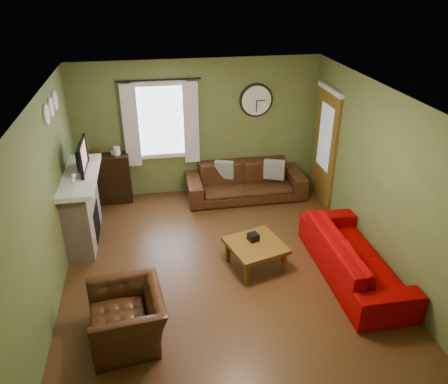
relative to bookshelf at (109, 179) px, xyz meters
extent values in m
cube|color=#4A2C15|center=(1.75, -2.41, -0.47)|extent=(4.60, 5.20, 0.00)
cube|color=white|center=(1.75, -2.41, 2.13)|extent=(4.60, 5.20, 0.00)
cube|color=#5B6833|center=(-0.55, -2.41, 0.83)|extent=(0.00, 5.20, 2.60)
cube|color=#5B6833|center=(4.05, -2.41, 0.83)|extent=(0.00, 5.20, 2.60)
cube|color=#5B6833|center=(1.75, 0.19, 0.83)|extent=(4.60, 0.00, 2.60)
cube|color=#5B6833|center=(1.75, -5.01, 0.83)|extent=(4.60, 0.00, 2.60)
cube|color=tan|center=(-0.35, -1.26, 0.08)|extent=(0.40, 1.40, 1.10)
cube|color=black|center=(-0.16, -1.26, -0.17)|extent=(0.04, 0.60, 0.55)
cube|color=white|center=(-0.32, -1.26, 0.67)|extent=(0.58, 1.60, 0.08)
imported|color=black|center=(-0.30, -1.11, 0.88)|extent=(0.08, 0.60, 0.35)
cube|color=#994C3F|center=(-0.22, -1.11, 0.94)|extent=(0.02, 0.62, 0.36)
cylinder|color=white|center=(-0.53, -1.61, 1.78)|extent=(0.28, 0.28, 0.03)
cylinder|color=white|center=(-0.53, -1.26, 1.78)|extent=(0.28, 0.28, 0.03)
cylinder|color=white|center=(-0.53, -0.91, 1.78)|extent=(0.28, 0.28, 0.03)
cylinder|color=black|center=(1.05, 0.07, 1.80)|extent=(0.03, 0.03, 1.50)
cube|color=silver|center=(0.50, 0.07, 0.98)|extent=(0.28, 0.04, 1.55)
cube|color=silver|center=(1.60, 0.07, 0.98)|extent=(0.28, 0.04, 1.55)
cube|color=brown|center=(4.02, -0.56, 0.58)|extent=(0.05, 0.90, 2.10)
imported|color=brown|center=(0.07, 0.12, 0.49)|extent=(0.23, 0.28, 0.02)
imported|color=#391E0E|center=(2.58, -0.28, -0.14)|extent=(2.27, 0.89, 0.66)
cube|color=gray|center=(2.19, -0.13, 0.08)|extent=(0.37, 0.24, 0.36)
cube|color=gray|center=(3.13, -0.31, 0.08)|extent=(0.41, 0.27, 0.40)
imported|color=#8F0100|center=(3.59, -2.95, -0.14)|extent=(0.88, 2.26, 0.66)
imported|color=#391E0E|center=(0.39, -3.61, -0.15)|extent=(0.98, 1.08, 0.64)
cube|color=black|center=(2.22, -2.41, -0.07)|extent=(0.18, 0.18, 0.11)
camera|label=1|loc=(0.84, -7.69, 3.56)|focal=35.00mm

